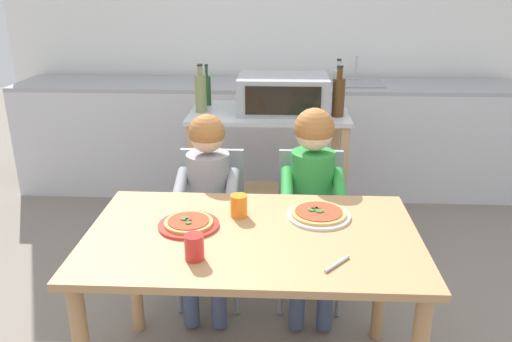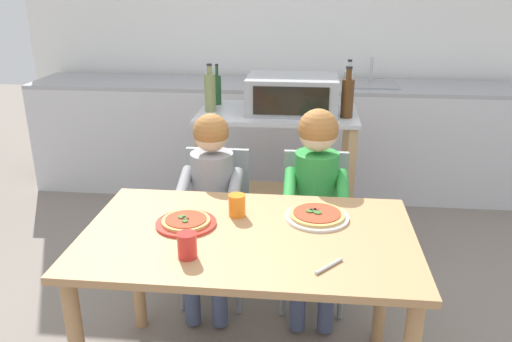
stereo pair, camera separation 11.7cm
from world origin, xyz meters
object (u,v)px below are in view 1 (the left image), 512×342
Objects in this scene: bottle_dark_olive_oil at (201,92)px; dining_chair_left at (211,215)px; bottle_brown_beer at (207,89)px; dining_chair_right at (310,216)px; kitchen_island_cart at (268,157)px; drinking_cup_orange at (239,206)px; toaster_oven at (283,94)px; pizza_plate_red_rimmed at (189,224)px; child_in_grey_shirt at (207,193)px; pizza_plate_white at (319,214)px; bottle_squat_spirits at (338,88)px; bottle_slim_sauce at (339,96)px; drinking_cup_red at (194,247)px; dining_table at (252,257)px; child_in_green_shirt at (313,187)px; serving_spoon at (337,264)px.

bottle_dark_olive_oil reaches higher than dining_chair_left.
bottle_brown_beer is 1.13m from dining_chair_right.
drinking_cup_orange is (-0.10, -1.16, 0.18)m from kitchen_island_cart.
bottle_dark_olive_oil is at bearing -175.45° from toaster_oven.
pizza_plate_red_rimmed is at bearing -106.50° from toaster_oven.
pizza_plate_red_rimmed is (-0.00, -0.53, 0.09)m from child_in_grey_shirt.
pizza_plate_red_rimmed is at bearing -167.78° from pizza_plate_white.
bottle_squat_spirits is 1.21m from child_in_grey_shirt.
dining_chair_right is at bearing -108.78° from bottle_slim_sauce.
child_in_grey_shirt is at bearing 89.99° from pizza_plate_red_rimmed.
pizza_plate_red_rimmed is (-0.38, -1.27, -0.26)m from toaster_oven.
pizza_plate_red_rimmed is 0.54m from pizza_plate_white.
bottle_slim_sauce is at bearing 36.35° from dining_chair_left.
toaster_oven is 0.50m from bottle_dark_olive_oil.
pizza_plate_red_rimmed is 0.27m from drinking_cup_red.
dining_table is at bearing -9.93° from pizza_plate_red_rimmed.
pizza_plate_white is (0.15, -1.16, -0.26)m from toaster_oven.
dining_chair_right is 1.07m from drinking_cup_red.
child_in_grey_shirt reaches higher than dining_table.
pizza_plate_white is at bearing -59.60° from bottle_dark_olive_oil.
dining_table is 0.34m from pizza_plate_white.
bottle_brown_beer reaches higher than kitchen_island_cart.
dining_table is 0.23m from drinking_cup_orange.
drinking_cup_red is at bearing -85.85° from dining_chair_left.
dining_chair_left is 0.80m from pizza_plate_white.
kitchen_island_cart is 0.92× the size of child_in_green_shirt.
pizza_plate_red_rimmed is at bearing 104.43° from drinking_cup_red.
child_in_grey_shirt is at bearing -111.39° from kitchen_island_cart.
bottle_dark_olive_oil reaches higher than toaster_oven.
bottle_slim_sauce reaches higher than toaster_oven.
kitchen_island_cart is at bearing 68.61° from child_in_grey_shirt.
bottle_squat_spirits is 1.44m from drinking_cup_orange.
kitchen_island_cart is at bearing 5.15° from bottle_dark_olive_oil.
toaster_oven is at bearing 81.12° from drinking_cup_orange.
pizza_plate_red_rimmed is at bearing -102.93° from kitchen_island_cart.
toaster_oven reaches higher than dining_chair_right.
bottle_slim_sauce reaches higher than drinking_cup_red.
bottle_dark_olive_oil is at bearing 120.40° from pizza_plate_white.
toaster_oven is 0.83m from dining_chair_right.
drinking_cup_orange is at bearing -74.11° from bottle_dark_olive_oil.
kitchen_island_cart reaches higher than pizza_plate_red_rimmed.
bottle_slim_sauce is at bearing -17.97° from toaster_oven.
bottle_squat_spirits reaches higher than child_in_green_shirt.
child_in_green_shirt is at bearing -105.49° from bottle_slim_sauce.
pizza_plate_red_rimmed is at bearing -121.14° from bottle_slim_sauce.
child_in_green_shirt is at bearing -71.84° from kitchen_island_cart.
bottle_dark_olive_oil is 3.10× the size of drinking_cup_orange.
dining_chair_left is at bearing 168.52° from child_in_green_shirt.
pizza_plate_red_rimmed is at bearing -150.80° from drinking_cup_orange.
bottle_slim_sauce is 1.48m from serving_spoon.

